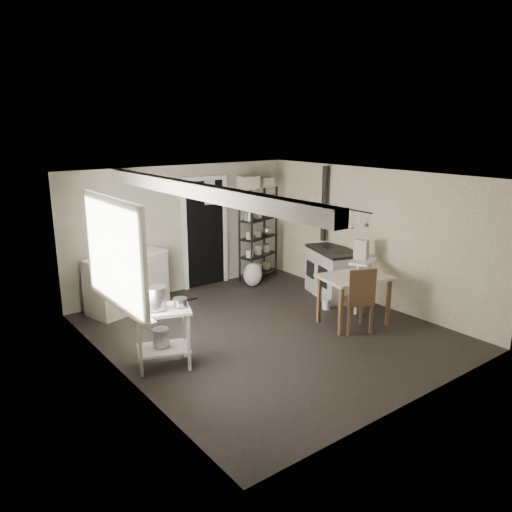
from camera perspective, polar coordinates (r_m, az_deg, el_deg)
floor at (r=7.53m, az=1.39°, el=-8.59°), size 5.00×5.00×0.00m
ceiling at (r=6.95m, az=1.51°, el=9.10°), size 5.00×5.00×0.00m
wall_back at (r=9.19m, az=-8.32°, el=3.09°), size 4.50×0.02×2.30m
wall_front at (r=5.52m, az=17.93°, el=-5.41°), size 4.50×0.02×2.30m
wall_left at (r=6.07m, az=-15.44°, el=-3.38°), size 0.02×5.00×2.30m
wall_right at (r=8.70m, az=13.13°, el=2.19°), size 0.02×5.00×2.30m
window at (r=6.16m, az=-16.10°, el=0.24°), size 0.12×1.76×1.28m
doorway at (r=9.42m, az=-5.80°, el=2.51°), size 0.96×0.10×2.08m
ceiling_beam at (r=6.29m, az=-7.15°, el=7.48°), size 0.18×5.00×0.18m
wallpaper_panel at (r=8.69m, az=13.09°, el=2.19°), size 0.01×5.00×2.30m
utensil_rail at (r=8.97m, az=10.09°, el=5.33°), size 0.06×1.20×0.44m
prep_table at (r=6.45m, az=-10.56°, el=-9.11°), size 0.81×0.70×0.78m
stockpot at (r=6.23m, az=-11.37°, el=-4.69°), size 0.27×0.27×0.27m
saucepan at (r=6.30m, az=-8.66°, el=-5.21°), size 0.22×0.22×0.10m
bucket at (r=6.50m, az=-10.83°, el=-9.10°), size 0.25×0.25×0.23m
base_cabinets at (r=8.56m, az=-14.49°, el=-2.89°), size 1.52×0.96×0.92m
mixing_bowl at (r=8.39m, az=-13.81°, el=0.30°), size 0.31×0.31×0.06m
counter_cup at (r=8.21m, az=-16.56°, el=-0.06°), size 0.15×0.15×0.10m
shelf_rack at (r=9.80m, az=0.26°, el=2.78°), size 0.92×0.56×1.82m
shelf_jar at (r=9.54m, az=-1.04°, el=5.02°), size 0.12×0.12×0.20m
storage_box_a at (r=9.50m, az=-0.88°, el=8.86°), size 0.39×0.35×0.24m
storage_box_b at (r=9.79m, az=0.96°, el=8.92°), size 0.31×0.30×0.18m
stove at (r=9.00m, az=8.77°, el=-1.84°), size 0.92×1.23×0.86m
stovepipe at (r=9.24m, az=7.82°, el=5.94°), size 0.13×0.13×1.42m
side_ledge at (r=8.42m, az=12.00°, el=-3.24°), size 0.63×0.49×0.86m
oats_box at (r=8.29m, az=11.94°, el=0.65°), size 0.19×0.25×0.33m
work_table at (r=7.82m, az=11.08°, el=-4.99°), size 1.14×0.89×0.77m
table_cup at (r=7.78m, az=12.86°, el=-1.88°), size 0.12×0.12×0.09m
chair at (r=7.54m, az=11.34°, el=-4.90°), size 0.55×0.56×1.00m
flour_sack at (r=9.50m, az=-0.36°, el=-2.04°), size 0.43×0.38×0.45m
floor_crock at (r=8.46m, az=8.01°, el=-5.52°), size 0.18×0.18×0.17m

